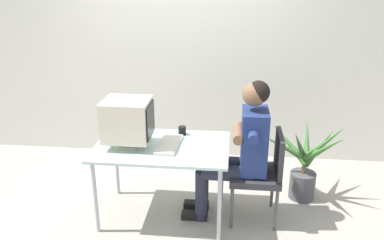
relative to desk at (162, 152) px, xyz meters
name	(u,v)px	position (x,y,z in m)	size (l,w,h in m)	color
ground_plane	(164,214)	(0.00, 0.00, -0.64)	(12.00, 12.00, 0.00)	#9E998E
wall_back	(208,32)	(0.30, 1.40, 0.86)	(8.00, 0.10, 3.00)	silver
desk	(162,152)	(0.00, 0.00, 0.00)	(1.17, 0.76, 0.71)	#B7B7BC
crt_monitor	(128,120)	(-0.29, -0.03, 0.30)	(0.41, 0.35, 0.42)	beige
keyboard	(169,144)	(0.06, 0.00, 0.08)	(0.20, 0.44, 0.03)	silver
office_chair	(262,170)	(0.89, 0.05, -0.16)	(0.44, 0.44, 0.84)	#4C4C51
person_seated	(240,147)	(0.69, 0.05, 0.06)	(0.74, 0.54, 1.30)	navy
potted_plant	(305,162)	(1.33, 0.44, -0.25)	(0.80, 0.83, 0.83)	#4C4C51
desk_mug	(182,130)	(0.15, 0.27, 0.10)	(0.07, 0.08, 0.08)	black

